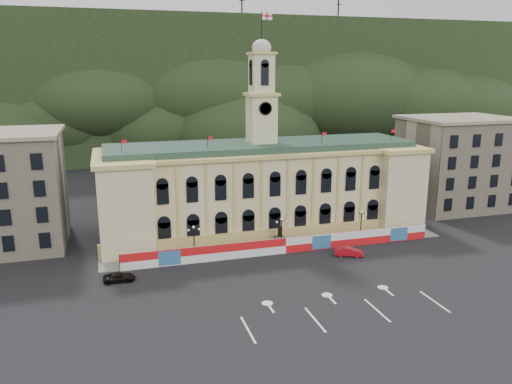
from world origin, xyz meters
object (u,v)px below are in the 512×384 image
object	(u,v)px
red_sedan	(349,252)
black_suv	(119,277)
statue	(279,240)
lamp_center	(282,231)

from	to	relation	value
red_sedan	black_suv	size ratio (longest dim) A/B	1.06
statue	red_sedan	size ratio (longest dim) A/B	0.81
lamp_center	black_suv	xyz separation A→B (m)	(-25.19, -5.60, -2.48)
statue	black_suv	xyz separation A→B (m)	(-25.19, -6.60, -0.60)
statue	black_suv	distance (m)	26.05
lamp_center	black_suv	distance (m)	25.93
black_suv	lamp_center	bearing A→B (deg)	-74.70
statue	lamp_center	distance (m)	2.14
lamp_center	red_sedan	distance (m)	10.94
statue	lamp_center	size ratio (longest dim) A/B	0.72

